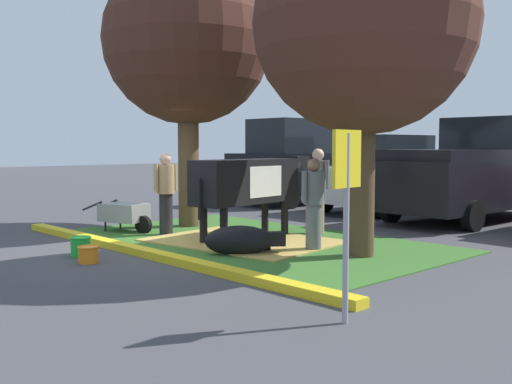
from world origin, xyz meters
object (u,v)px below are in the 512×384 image
shade_tree_right (364,24)px  cow_holstein (250,182)px  wheelbarrow (125,213)px  person_visitor_far (318,188)px  person_visitor_near (314,202)px  bucket_green (81,246)px  suv_black (303,161)px  pickup_truck_black (474,172)px  parking_sign (347,188)px  person_handler (166,191)px  bucket_orange (88,254)px  shade_tree_left (187,41)px  calf_lying (241,241)px  hatchback_white (385,174)px

shade_tree_right → cow_holstein: bearing=-177.6°
shade_tree_right → wheelbarrow: 6.00m
person_visitor_far → wheelbarrow: (-2.88, -2.59, -0.52)m
person_visitor_far → wheelbarrow: size_ratio=1.05×
person_visitor_near → bucket_green: size_ratio=4.63×
person_visitor_near → suv_black: suv_black is taller
bucket_green → pickup_truck_black: size_ratio=0.06×
person_visitor_near → parking_sign: (2.85, -2.78, 0.52)m
bucket_green → person_handler: bearing=111.6°
cow_holstein → person_visitor_far: (0.46, 1.39, -0.17)m
parking_sign → bucket_green: (-5.08, -0.23, -1.18)m
cow_holstein → bucket_orange: cow_holstein is taller
cow_holstein → parking_sign: size_ratio=1.64×
bucket_green → shade_tree_left: bearing=115.5°
cow_holstein → wheelbarrow: 2.79m
person_visitor_near → bucket_orange: bearing=-117.6°
bucket_green → calf_lying: bearing=48.6°
cow_holstein → person_handler: size_ratio=1.95×
shade_tree_left → person_handler: (0.69, -1.07, -3.08)m
person_visitor_far → wheelbarrow: 3.91m
wheelbarrow → person_visitor_far: bearing=42.0°
shade_tree_left → pickup_truck_black: bearing=57.5°
person_handler → wheelbarrow: (-0.93, -0.35, -0.47)m
shade_tree_right → person_handler: 4.91m
person_handler → parking_sign: 6.32m
person_visitor_far → bucket_orange: (-0.49, -4.64, -0.78)m
person_visitor_far → shade_tree_left: bearing=-156.2°
shade_tree_left → person_visitor_near: bearing=-4.4°
bucket_green → suv_black: size_ratio=0.07×
calf_lying → hatchback_white: (-2.11, 7.05, 0.75)m
shade_tree_left → bucket_green: shade_tree_left is taller
suv_black → calf_lying: bearing=-54.2°
person_visitor_near → parking_sign: parking_sign is taller
shade_tree_right → shade_tree_left: bearing=178.5°
cow_holstein → person_visitor_near: 1.65m
person_handler → person_visitor_far: 2.97m
calf_lying → suv_black: (-5.16, 7.16, 1.03)m
person_visitor_near → parking_sign: bearing=-44.3°
wheelbarrow → pickup_truck_black: size_ratio=0.29×
pickup_truck_black → shade_tree_right: bearing=-79.7°
shade_tree_left → calf_lying: 5.13m
person_visitor_near → pickup_truck_black: 5.96m
shade_tree_left → parking_sign: (6.66, -3.08, -2.60)m
bucket_green → bucket_orange: bearing=-16.1°
cow_holstein → bucket_orange: 3.39m
shade_tree_left → wheelbarrow: bearing=-99.6°
shade_tree_left → pickup_truck_black: shade_tree_left is taller
person_handler → bucket_green: size_ratio=4.84×
hatchback_white → parking_sign: bearing=-57.7°
calf_lying → bucket_green: (-1.68, -1.90, -0.08)m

